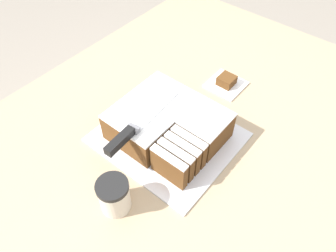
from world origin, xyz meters
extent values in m
cube|color=tan|center=(0.00, 0.00, 0.47)|extent=(1.40, 1.10, 0.94)
cube|color=silver|center=(-0.05, 0.05, 0.94)|extent=(0.33, 0.37, 0.01)
cube|color=brown|center=(-0.05, 0.10, 0.98)|extent=(0.24, 0.17, 0.08)
cube|color=white|center=(-0.05, 0.10, 1.03)|extent=(0.24, 0.17, 0.01)
cube|color=brown|center=(0.01, -0.04, 0.98)|extent=(0.13, 0.11, 0.08)
cube|color=white|center=(0.01, -0.04, 1.03)|extent=(0.13, 0.11, 0.01)
cube|color=brown|center=(-0.15, -0.04, 0.98)|extent=(0.02, 0.10, 0.08)
cube|color=white|center=(-0.15, -0.04, 1.03)|extent=(0.02, 0.10, 0.01)
cube|color=brown|center=(-0.12, -0.04, 0.98)|extent=(0.02, 0.10, 0.08)
cube|color=white|center=(-0.12, -0.04, 1.03)|extent=(0.02, 0.10, 0.01)
cube|color=brown|center=(-0.10, -0.04, 0.98)|extent=(0.02, 0.10, 0.08)
cube|color=white|center=(-0.10, -0.04, 1.03)|extent=(0.02, 0.10, 0.01)
cube|color=brown|center=(-0.07, -0.04, 0.98)|extent=(0.02, 0.10, 0.08)
cube|color=white|center=(-0.07, -0.04, 1.03)|extent=(0.02, 0.10, 0.01)
cube|color=silver|center=(-0.06, 0.09, 1.03)|extent=(0.19, 0.04, 0.00)
cube|color=slate|center=(-0.14, 0.08, 1.04)|extent=(0.02, 0.03, 0.02)
cube|color=black|center=(-0.20, 0.08, 1.04)|extent=(0.09, 0.03, 0.02)
cylinder|color=beige|center=(-0.29, 0.01, 0.98)|extent=(0.07, 0.07, 0.08)
cylinder|color=black|center=(-0.29, 0.01, 1.02)|extent=(0.08, 0.08, 0.01)
cube|color=white|center=(0.25, 0.04, 0.94)|extent=(0.11, 0.11, 0.01)
cube|color=brown|center=(0.25, 0.04, 0.96)|extent=(0.05, 0.05, 0.03)
camera|label=1|loc=(-0.50, -0.33, 1.66)|focal=35.00mm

